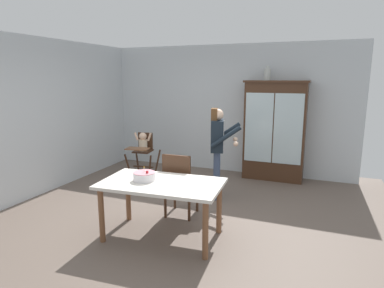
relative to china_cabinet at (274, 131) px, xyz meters
The scene contains 10 objects.
ground_plane 2.77m from the china_cabinet, 113.93° to the right, with size 6.24×6.24×0.00m, color #66564C.
wall_back 1.14m from the china_cabinet, 165.90° to the left, with size 5.32×0.06×2.70m, color silver.
wall_left 4.39m from the china_cabinet, 147.26° to the right, with size 0.06×5.32×2.70m, color silver.
china_cabinet is the anchor object (origin of this frame).
ceramic_vase 1.11m from the china_cabinet, behind, with size 0.13×0.13×0.27m.
high_chair_with_toddler 2.64m from the china_cabinet, 158.11° to the right, with size 0.65×0.74×0.95m.
adult_person 1.63m from the china_cabinet, 116.17° to the right, with size 0.60×0.59×1.53m.
dining_table 3.23m from the china_cabinet, 107.15° to the right, with size 1.57×0.97×0.74m.
birthday_cake 3.31m from the china_cabinet, 110.99° to the right, with size 0.28×0.28×0.19m.
dining_chair_far_side 2.65m from the china_cabinet, 112.38° to the right, with size 0.46×0.46×0.96m.
Camera 1 is at (1.92, -4.20, 2.03)m, focal length 30.73 mm.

